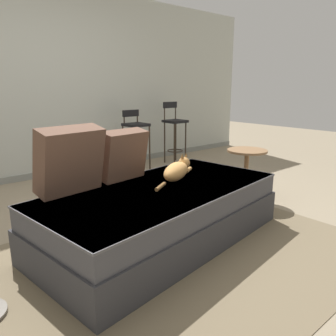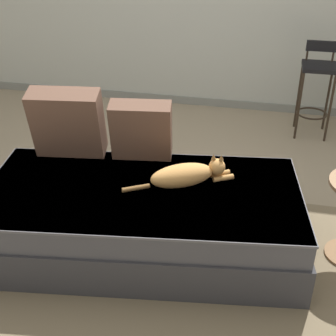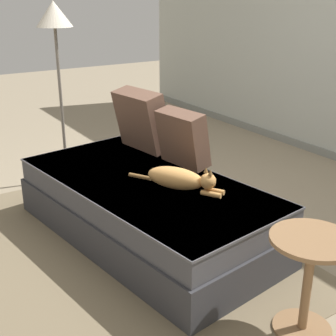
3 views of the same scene
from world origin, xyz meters
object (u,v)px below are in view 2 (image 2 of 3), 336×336
Objects in this scene: cat at (186,175)px; couch at (143,218)px; bar_stool_near_window at (317,81)px; throw_pillow_corner at (68,123)px; throw_pillow_middle at (141,130)px.

couch is at bearing -156.51° from cat.
couch is at bearing -119.54° from bar_stool_near_window.
throw_pillow_corner is at bearing 152.04° from couch.
couch is 0.61m from throw_pillow_middle.
throw_pillow_corner is 2.53m from bar_stool_near_window.
throw_pillow_corner is (-0.62, 0.33, 0.49)m from couch.
throw_pillow_middle is (0.51, 0.07, -0.04)m from throw_pillow_corner.
throw_pillow_corner reaches higher than couch.
cat is 2.18m from bar_stool_near_window.
couch is 0.85m from throw_pillow_corner.
throw_pillow_corner is at bearing -172.22° from throw_pillow_middle.
throw_pillow_middle is at bearing 143.02° from cat.
throw_pillow_middle is 2.14m from bar_stool_near_window.
throw_pillow_corner is at bearing -135.67° from bar_stool_near_window.
couch is 2.43m from bar_stool_near_window.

